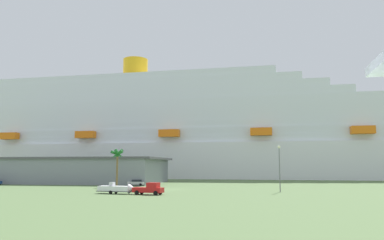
% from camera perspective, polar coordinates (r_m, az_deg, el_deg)
% --- Properties ---
extents(ground_plane, '(600.00, 600.00, 0.00)m').
position_cam_1_polar(ground_plane, '(113.32, 0.72, -9.67)').
color(ground_plane, '#567042').
extents(cruise_ship, '(298.06, 35.53, 62.36)m').
position_cam_1_polar(cruise_ship, '(159.07, 3.50, -2.57)').
color(cruise_ship, white).
rests_on(cruise_ship, ground_plane).
extents(terminal_building, '(70.84, 30.02, 7.68)m').
position_cam_1_polar(terminal_building, '(125.38, -20.42, -7.21)').
color(terminal_building, gray).
rests_on(terminal_building, ground_plane).
extents(pickup_truck, '(5.81, 2.83, 2.20)m').
position_cam_1_polar(pickup_truck, '(69.53, -6.55, -10.46)').
color(pickup_truck, red).
rests_on(pickup_truck, ground_plane).
extents(small_boat_on_trailer, '(8.92, 2.82, 2.15)m').
position_cam_1_polar(small_boat_on_trailer, '(72.51, -11.24, -10.29)').
color(small_boat_on_trailer, '#595960').
rests_on(small_boat_on_trailer, ground_plane).
extents(palm_tree, '(3.33, 3.47, 9.44)m').
position_cam_1_polar(palm_tree, '(94.51, -11.37, -5.52)').
color(palm_tree, brown).
rests_on(palm_tree, ground_plane).
extents(street_lamp, '(0.56, 0.56, 9.32)m').
position_cam_1_polar(street_lamp, '(77.42, 13.26, -6.33)').
color(street_lamp, slate).
rests_on(street_lamp, ground_plane).
extents(parked_car_silver_sedan, '(4.52, 2.14, 1.58)m').
position_cam_1_polar(parked_car_silver_sedan, '(100.84, -8.49, -9.45)').
color(parked_car_silver_sedan, silver).
rests_on(parked_car_silver_sedan, ground_plane).
extents(parked_car_yellow_taxi, '(4.60, 2.64, 1.58)m').
position_cam_1_polar(parked_car_yellow_taxi, '(115.50, -21.07, -8.74)').
color(parked_car_yellow_taxi, yellow).
rests_on(parked_car_yellow_taxi, ground_plane).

